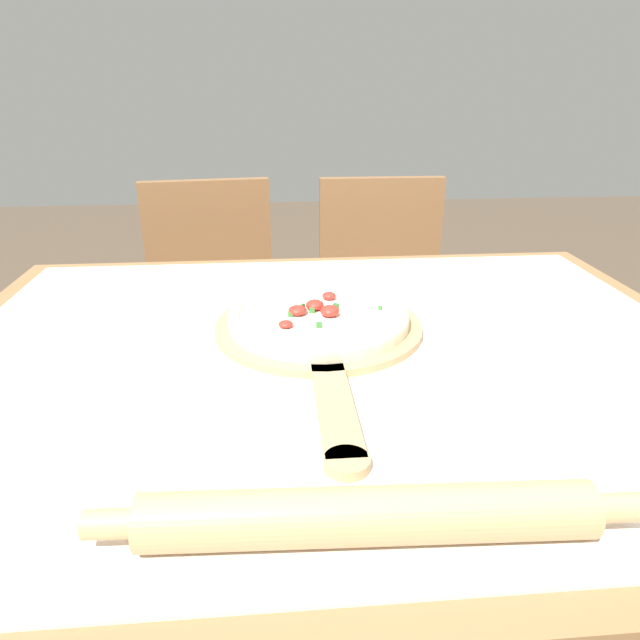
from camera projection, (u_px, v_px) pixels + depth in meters
The scene contains 7 objects.
dining_table at pixel (333, 414), 0.90m from camera, with size 1.23×0.98×0.76m.
towel_cloth at pixel (333, 350), 0.86m from camera, with size 1.15×0.90×0.00m.
pizza_peel at pixel (320, 333), 0.90m from camera, with size 0.33×0.55×0.01m.
pizza at pixel (318, 316), 0.91m from camera, with size 0.29×0.29×0.04m.
rolling_pin at pixel (367, 516), 0.49m from camera, with size 0.49×0.07×0.05m.
chair_left at pixel (214, 308), 1.73m from camera, with size 0.44×0.44×0.87m.
chair_right at pixel (382, 303), 1.77m from camera, with size 0.41×0.41×0.87m.
Camera 1 is at (-0.09, -0.77, 1.14)m, focal length 32.00 mm.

